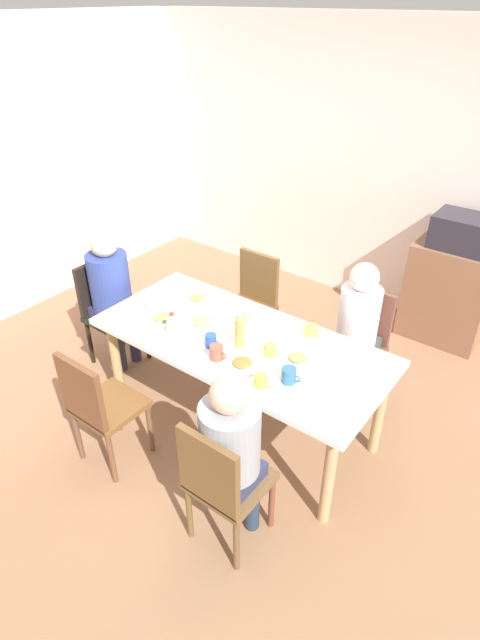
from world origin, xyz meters
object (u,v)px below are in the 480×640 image
object	(u,v)px
plate_5	(242,364)
cup_1	(312,331)
side_cabinet	(448,294)
bottle_0	(173,326)
person_2	(231,445)
plate_4	(198,299)
microwave	(463,232)
chair_0	(98,405)
dining_table	(240,349)
chair_2	(221,481)
plate_3	(203,323)
chair_1	(252,299)
person_4	(111,287)
plate_1	(244,319)
cup_2	(270,350)
plate_2	(162,319)
chair_3	(359,339)
cup_6	(217,353)
cup_4	(211,341)
cup_5	(261,381)
chair_4	(108,307)
person_3	(357,323)
plate_0	(298,359)
cup_0	(289,375)
bottle_1	(240,331)
cup_3	(152,306)

from	to	relation	value
plate_5	cup_1	distance (m)	0.58
side_cabinet	bottle_0	bearing A→B (deg)	-116.82
person_2	plate_4	distance (m)	1.43
microwave	chair_0	bearing A→B (deg)	-114.04
dining_table	plate_4	xyz separation A→B (m)	(-0.56, 0.21, 0.10)
chair_2	plate_3	bearing A→B (deg)	135.01
chair_1	person_4	world-z (taller)	person_4
plate_1	microwave	world-z (taller)	microwave
plate_1	cup_2	distance (m)	0.45
plate_2	plate_3	bearing A→B (deg)	26.48
chair_0	plate_5	world-z (taller)	chair_0
chair_3	chair_0	bearing A→B (deg)	-121.08
plate_4	cup_2	size ratio (longest dim) A/B	1.90
cup_6	chair_1	bearing A→B (deg)	115.33
cup_4	microwave	bearing A→B (deg)	68.41
plate_3	cup_5	distance (m)	0.77
chair_2	cup_4	size ratio (longest dim) A/B	8.20
chair_4	microwave	bearing A→B (deg)	43.41
chair_1	person_3	world-z (taller)	person_3
chair_3	person_4	world-z (taller)	person_4
chair_2	plate_1	bearing A→B (deg)	120.89
plate_1	person_3	bearing A→B (deg)	41.48
microwave	cup_4	bearing A→B (deg)	-111.59
person_4	plate_5	size ratio (longest dim) A/B	5.46
plate_5	dining_table	bearing A→B (deg)	129.66
chair_0	chair_3	bearing A→B (deg)	58.92
cup_5	chair_4	bearing A→B (deg)	169.99
chair_3	plate_0	xyz separation A→B (m)	(-0.07, -0.81, 0.27)
chair_3	cup_0	distance (m)	1.06
person_2	plate_0	size ratio (longest dim) A/B	5.57
cup_4	bottle_1	bearing A→B (deg)	38.60
plate_2	cup_1	distance (m)	1.05
cup_2	side_cabinet	xyz separation A→B (m)	(0.52, 2.08, -0.36)
chair_3	chair_1	bearing A→B (deg)	180.00
cup_1	bottle_0	xyz separation A→B (m)	(-0.73, -0.57, 0.05)
person_3	plate_3	xyz separation A→B (m)	(-0.82, -0.76, 0.08)
person_3	cup_4	distance (m)	1.11
chair_1	chair_2	bearing A→B (deg)	-58.92
cup_1	cup_2	xyz separation A→B (m)	(-0.09, -0.36, 0.01)
chair_0	cup_5	distance (m)	1.08
plate_1	cup_3	xyz separation A→B (m)	(-0.60, -0.30, 0.03)
plate_1	bottle_0	xyz separation A→B (m)	(-0.26, -0.44, 0.07)
cup_6	microwave	bearing A→B (deg)	71.66
chair_0	plate_0	world-z (taller)	chair_0
cup_2	cup_3	bearing A→B (deg)	-175.65
bottle_0	person_2	bearing A→B (deg)	-29.46
side_cabinet	plate_2	bearing A→B (deg)	-121.77
chair_1	person_4	xyz separation A→B (m)	(-0.79, -0.83, 0.22)
chair_2	chair_3	xyz separation A→B (m)	(0.00, 1.66, 0.00)
person_3	cup_0	size ratio (longest dim) A/B	9.51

